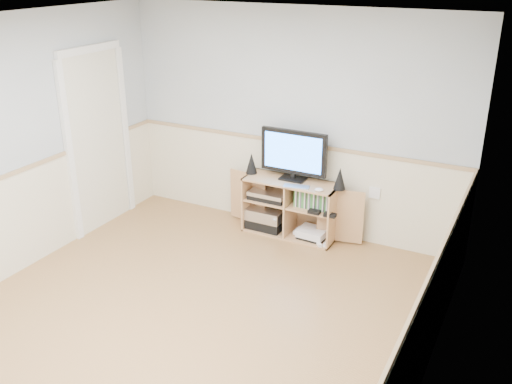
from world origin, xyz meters
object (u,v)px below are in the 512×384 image
at_px(monitor, 294,153).
at_px(game_consoles, 312,233).
at_px(keyboard, 296,187).
at_px(media_cabinet, 292,206).

height_order(monitor, game_consoles, monitor).
height_order(monitor, keyboard, monitor).
height_order(media_cabinet, keyboard, keyboard).
distance_m(media_cabinet, monitor, 0.63).
distance_m(monitor, keyboard, 0.38).
bearing_deg(game_consoles, monitor, 167.51).
height_order(media_cabinet, game_consoles, media_cabinet).
bearing_deg(monitor, keyboard, -56.79).
height_order(media_cabinet, monitor, monitor).
bearing_deg(monitor, media_cabinet, 90.00).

